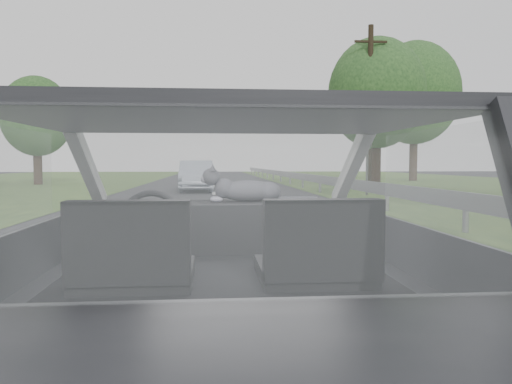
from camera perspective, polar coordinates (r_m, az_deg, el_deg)
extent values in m
cube|color=black|center=(2.49, -3.56, -8.61)|extent=(1.80, 4.00, 1.45)
cube|color=black|center=(3.09, -3.87, -3.94)|extent=(1.58, 0.45, 0.30)
cube|color=black|center=(2.20, -13.89, -6.17)|extent=(0.50, 0.72, 0.42)
cube|color=black|center=(2.23, 7.03, -6.01)|extent=(0.50, 0.72, 0.42)
torus|color=black|center=(2.81, -11.95, -3.29)|extent=(0.36, 0.36, 0.04)
ellipsoid|color=gray|center=(3.10, -0.83, 0.29)|extent=(0.52, 0.16, 0.23)
cube|color=gray|center=(13.20, 14.28, 0.36)|extent=(0.05, 90.00, 0.32)
imported|color=silver|center=(22.14, -6.84, 1.85)|extent=(1.74, 4.16, 1.36)
cube|color=#114319|center=(19.67, 12.57, 3.04)|extent=(0.13, 0.94, 2.34)
cylinder|color=black|center=(23.78, 12.89, 9.33)|extent=(0.27, 0.27, 7.52)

